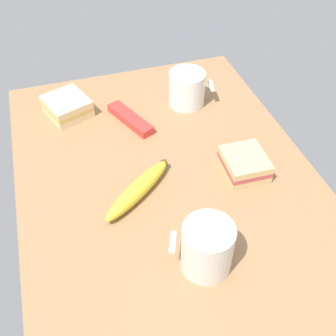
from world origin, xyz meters
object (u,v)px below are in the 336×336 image
(coffee_mug_black, at_px, (187,88))
(coffee_mug_milky, at_px, (208,247))
(sandwich_side, at_px, (67,106))
(snack_bar, at_px, (130,119))
(banana, at_px, (138,189))
(sandwich_main, at_px, (244,164))

(coffee_mug_black, distance_m, coffee_mug_milky, 0.49)
(sandwich_side, relative_size, snack_bar, 0.90)
(coffee_mug_black, xyz_separation_m, banana, (0.28, -0.20, -0.03))
(coffee_mug_milky, height_order, banana, coffee_mug_milky)
(coffee_mug_black, relative_size, coffee_mug_milky, 1.04)
(banana, relative_size, snack_bar, 1.21)
(banana, bearing_deg, snack_bar, 170.23)
(coffee_mug_milky, xyz_separation_m, sandwich_main, (-0.20, 0.16, -0.03))
(sandwich_side, xyz_separation_m, banana, (0.33, 0.10, -0.00))
(sandwich_main, bearing_deg, coffee_mug_black, -172.88)
(coffee_mug_black, height_order, snack_bar, coffee_mug_black)
(sandwich_side, distance_m, banana, 0.34)
(sandwich_main, bearing_deg, snack_bar, -141.18)
(coffee_mug_black, xyz_separation_m, coffee_mug_milky, (0.48, -0.13, 0.01))
(coffee_mug_milky, height_order, sandwich_side, coffee_mug_milky)
(coffee_mug_milky, distance_m, sandwich_side, 0.55)
(coffee_mug_milky, bearing_deg, snack_bar, -175.62)
(coffee_mug_black, relative_size, sandwich_main, 1.17)
(sandwich_main, xyz_separation_m, snack_bar, (-0.24, -0.20, -0.01))
(sandwich_side, bearing_deg, snack_bar, 59.72)
(snack_bar, bearing_deg, coffee_mug_milky, -18.85)
(coffee_mug_black, height_order, banana, coffee_mug_black)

